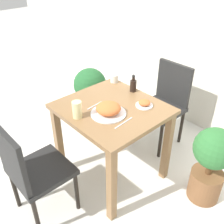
% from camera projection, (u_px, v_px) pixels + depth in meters
% --- Properties ---
extents(ground_plane, '(16.00, 16.00, 0.00)m').
position_uv_depth(ground_plane, '(112.00, 172.00, 2.57)').
color(ground_plane, silver).
extents(wall_back, '(8.00, 0.05, 2.60)m').
position_uv_depth(wall_back, '(210.00, 14.00, 2.63)').
color(wall_back, beige).
rests_on(wall_back, ground_plane).
extents(dining_table, '(0.83, 0.77, 0.76)m').
position_uv_depth(dining_table, '(112.00, 120.00, 2.24)').
color(dining_table, olive).
rests_on(dining_table, ground_plane).
extents(chair_near, '(0.42, 0.42, 0.89)m').
position_uv_depth(chair_near, '(31.00, 169.00, 1.93)').
color(chair_near, black).
rests_on(chair_near, ground_plane).
extents(chair_far, '(0.42, 0.42, 0.89)m').
position_uv_depth(chair_far, '(165.00, 101.00, 2.76)').
color(chair_far, black).
rests_on(chair_far, ground_plane).
extents(food_plate, '(0.28, 0.28, 0.10)m').
position_uv_depth(food_plate, '(108.00, 109.00, 2.05)').
color(food_plate, white).
rests_on(food_plate, dining_table).
extents(side_plate, '(0.14, 0.14, 0.05)m').
position_uv_depth(side_plate, '(144.00, 104.00, 2.16)').
color(side_plate, white).
rests_on(side_plate, dining_table).
extents(drink_cup, '(0.08, 0.08, 0.08)m').
position_uv_depth(drink_cup, '(114.00, 78.00, 2.53)').
color(drink_cup, silver).
rests_on(drink_cup, dining_table).
extents(juice_glass, '(0.08, 0.08, 0.14)m').
position_uv_depth(juice_glass, '(77.00, 110.00, 2.00)').
color(juice_glass, beige).
rests_on(juice_glass, dining_table).
extents(sauce_bottle, '(0.06, 0.06, 0.16)m').
position_uv_depth(sauce_bottle, '(133.00, 85.00, 2.36)').
color(sauce_bottle, black).
rests_on(sauce_bottle, dining_table).
extents(fork_utensil, '(0.03, 0.16, 0.00)m').
position_uv_depth(fork_utensil, '(95.00, 105.00, 2.18)').
color(fork_utensil, silver).
rests_on(fork_utensil, dining_table).
extents(spoon_utensil, '(0.03, 0.20, 0.00)m').
position_uv_depth(spoon_utensil, '(124.00, 123.00, 1.96)').
color(spoon_utensil, silver).
rests_on(spoon_utensil, dining_table).
extents(potted_plant_left, '(0.36, 0.36, 0.77)m').
position_uv_depth(potted_plant_left, '(91.00, 94.00, 2.95)').
color(potted_plant_left, brown).
rests_on(potted_plant_left, ground_plane).
extents(potted_plant_right, '(0.34, 0.34, 0.71)m').
position_uv_depth(potted_plant_right, '(211.00, 162.00, 2.12)').
color(potted_plant_right, brown).
rests_on(potted_plant_right, ground_plane).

